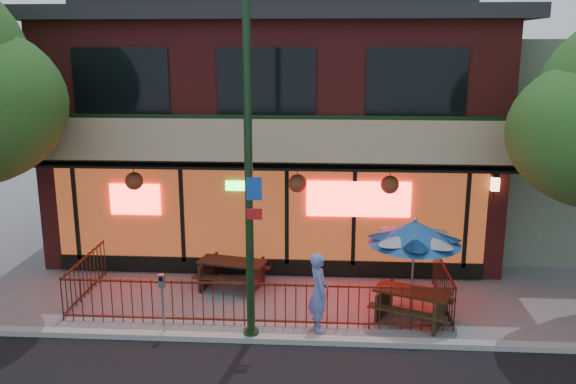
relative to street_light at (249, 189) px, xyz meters
name	(u,v)px	position (x,y,z in m)	size (l,w,h in m)	color
ground	(254,330)	(0.00, 0.40, -3.15)	(80.00, 80.00, 0.00)	gray
curb	(251,338)	(0.00, -0.10, -3.09)	(80.00, 0.25, 0.12)	#999993
restaurant_building	(279,102)	(0.00, 7.51, 0.98)	(12.96, 9.49, 8.05)	maroon
neighbor_building	(567,139)	(9.00, 8.10, -0.15)	(6.00, 7.00, 6.00)	gray
patio_fence	(256,293)	(0.00, 0.91, -2.52)	(8.44, 2.62, 1.00)	#501B11
street_light	(249,189)	(0.00, 0.00, 0.00)	(0.43, 0.32, 7.00)	#163319
picnic_table_left	(232,270)	(-0.80, 2.68, -2.69)	(1.85, 1.56, 0.69)	#341D13
picnic_table_right	(412,301)	(3.38, 1.10, -2.70)	(1.96, 1.76, 0.69)	#382713
patio_umbrella	(415,232)	(3.39, 1.30, -1.20)	(2.00, 1.99, 2.28)	gray
pedestrian	(319,292)	(1.36, 0.50, -2.30)	(0.62, 0.41, 1.71)	#617BC2
parking_meter_near	(162,295)	(-1.81, 0.00, -2.23)	(0.12, 0.11, 1.36)	#95979E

